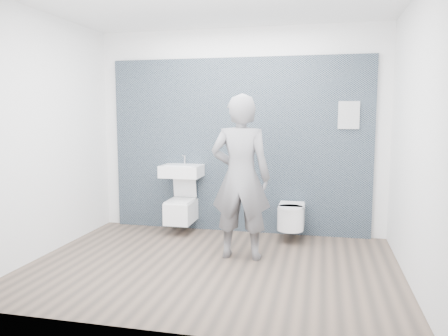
% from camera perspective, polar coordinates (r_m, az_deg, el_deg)
% --- Properties ---
extents(ground, '(4.00, 4.00, 0.00)m').
position_cam_1_polar(ground, '(4.88, -1.61, -12.60)').
color(ground, brown).
rests_on(ground, ground).
extents(room_shell, '(4.00, 4.00, 4.00)m').
position_cam_1_polar(room_shell, '(4.59, -1.68, 8.28)').
color(room_shell, white).
rests_on(room_shell, ground).
extents(tile_wall, '(3.60, 0.06, 2.40)m').
position_cam_1_polar(tile_wall, '(6.25, 1.79, -8.17)').
color(tile_wall, black).
rests_on(tile_wall, ground).
extents(washbasin, '(0.55, 0.41, 0.41)m').
position_cam_1_polar(washbasin, '(6.04, -5.56, -0.34)').
color(washbasin, white).
rests_on(washbasin, ground).
extents(toilet_square, '(0.35, 0.51, 0.69)m').
position_cam_1_polar(toilet_square, '(6.09, -5.62, -5.45)').
color(toilet_square, white).
rests_on(toilet_square, ground).
extents(toilet_rounded, '(0.34, 0.57, 0.31)m').
position_cam_1_polar(toilet_rounded, '(5.77, 8.75, -6.29)').
color(toilet_rounded, white).
rests_on(toilet_rounded, ground).
extents(info_placard, '(0.27, 0.03, 0.36)m').
position_cam_1_polar(info_placard, '(6.11, 15.46, -8.79)').
color(info_placard, white).
rests_on(info_placard, ground).
extents(visitor, '(0.69, 0.46, 1.86)m').
position_cam_1_polar(visitor, '(4.92, 2.19, -1.24)').
color(visitor, slate).
rests_on(visitor, ground).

